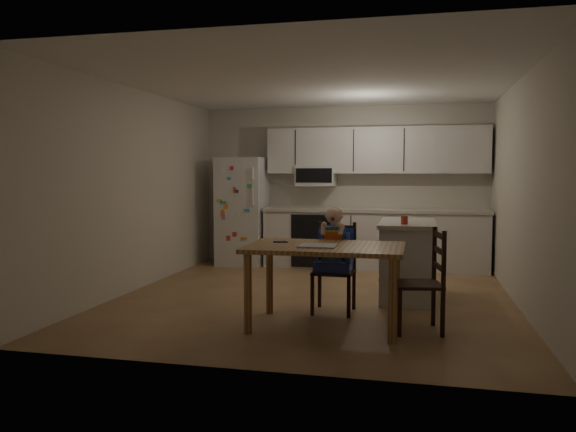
# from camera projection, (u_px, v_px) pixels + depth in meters

# --- Properties ---
(room) EXTENTS (4.52, 5.01, 2.51)m
(room) POSITION_uv_depth(u_px,v_px,m) (321.00, 190.00, 6.94)
(room) COLOR brown
(room) RESTS_ON ground
(refrigerator) EXTENTS (0.72, 0.70, 1.70)m
(refrigerator) POSITION_uv_depth(u_px,v_px,m) (243.00, 211.00, 8.94)
(refrigerator) COLOR silver
(refrigerator) RESTS_ON ground
(kitchen_run) EXTENTS (3.37, 0.62, 2.15)m
(kitchen_run) POSITION_uv_depth(u_px,v_px,m) (373.00, 211.00, 8.57)
(kitchen_run) COLOR silver
(kitchen_run) RESTS_ON ground
(kitchen_island) EXTENTS (0.64, 1.21, 0.90)m
(kitchen_island) POSITION_uv_depth(u_px,v_px,m) (407.00, 259.00, 6.53)
(kitchen_island) COLOR silver
(kitchen_island) RESTS_ON ground
(red_cup) EXTENTS (0.07, 0.07, 0.09)m
(red_cup) POSITION_uv_depth(u_px,v_px,m) (404.00, 220.00, 6.14)
(red_cup) COLOR red
(red_cup) RESTS_ON kitchen_island
(dining_table) EXTENTS (1.45, 0.94, 0.78)m
(dining_table) POSITION_uv_depth(u_px,v_px,m) (325.00, 256.00, 5.27)
(dining_table) COLOR brown
(dining_table) RESTS_ON ground
(napkin) EXTENTS (0.34, 0.30, 0.01)m
(napkin) POSITION_uv_depth(u_px,v_px,m) (318.00, 246.00, 5.17)
(napkin) COLOR #ADADB2
(napkin) RESTS_ON dining_table
(toddler_spoon) EXTENTS (0.12, 0.06, 0.02)m
(toddler_spoon) POSITION_uv_depth(u_px,v_px,m) (280.00, 242.00, 5.47)
(toddler_spoon) COLOR blue
(toddler_spoon) RESTS_ON dining_table
(chair_booster) EXTENTS (0.43, 0.43, 1.10)m
(chair_booster) POSITION_uv_depth(u_px,v_px,m) (335.00, 249.00, 5.87)
(chair_booster) COLOR black
(chair_booster) RESTS_ON ground
(chair_side) EXTENTS (0.49, 0.49, 0.95)m
(chair_side) POSITION_uv_depth(u_px,v_px,m) (428.00, 274.00, 5.14)
(chair_side) COLOR black
(chair_side) RESTS_ON ground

